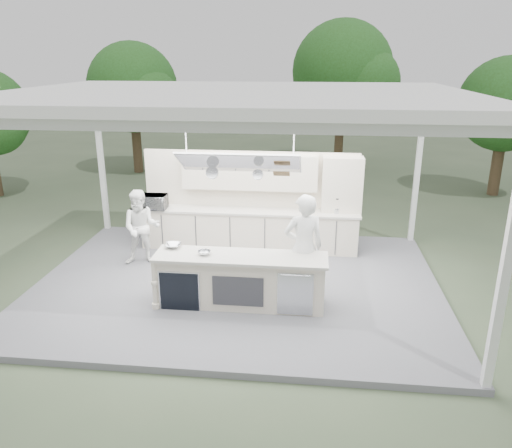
# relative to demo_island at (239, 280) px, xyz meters

# --- Properties ---
(ground) EXTENTS (90.00, 90.00, 0.00)m
(ground) POSITION_rel_demo_island_xyz_m (-0.18, 0.91, -0.60)
(ground) COLOR #465339
(ground) RESTS_ON ground
(stage_deck) EXTENTS (8.00, 6.00, 0.12)m
(stage_deck) POSITION_rel_demo_island_xyz_m (-0.18, 0.91, -0.54)
(stage_deck) COLOR #5C5C61
(stage_deck) RESTS_ON ground
(tent) EXTENTS (8.20, 6.20, 3.86)m
(tent) POSITION_rel_demo_island_xyz_m (-0.18, 0.90, 3.11)
(tent) COLOR white
(tent) RESTS_ON ground
(demo_island) EXTENTS (3.10, 0.79, 0.95)m
(demo_island) POSITION_rel_demo_island_xyz_m (0.00, 0.00, 0.00)
(demo_island) COLOR beige
(demo_island) RESTS_ON stage_deck
(back_counter) EXTENTS (5.08, 0.72, 0.95)m
(back_counter) POSITION_rel_demo_island_xyz_m (-0.18, 2.81, 0.00)
(back_counter) COLOR beige
(back_counter) RESTS_ON stage_deck
(back_wall_unit) EXTENTS (5.05, 0.48, 2.25)m
(back_wall_unit) POSITION_rel_demo_island_xyz_m (0.27, 3.03, 0.98)
(back_wall_unit) COLOR beige
(back_wall_unit) RESTS_ON stage_deck
(tree_cluster) EXTENTS (19.55, 9.40, 5.85)m
(tree_cluster) POSITION_rel_demo_island_xyz_m (-0.34, 10.68, 2.69)
(tree_cluster) COLOR #4B3A25
(tree_cluster) RESTS_ON ground
(head_chef) EXTENTS (0.84, 0.66, 2.02)m
(head_chef) POSITION_rel_demo_island_xyz_m (1.13, 0.38, 0.53)
(head_chef) COLOR white
(head_chef) RESTS_ON stage_deck
(sous_chef) EXTENTS (0.90, 0.76, 1.65)m
(sous_chef) POSITION_rel_demo_island_xyz_m (-2.36, 1.64, 0.35)
(sous_chef) COLOR white
(sous_chef) RESTS_ON stage_deck
(toaster_oven) EXTENTS (0.61, 0.42, 0.34)m
(toaster_oven) POSITION_rel_demo_island_xyz_m (-2.38, 2.61, 0.64)
(toaster_oven) COLOR silver
(toaster_oven) RESTS_ON back_counter
(bowl_large) EXTENTS (0.31, 0.31, 0.07)m
(bowl_large) POSITION_rel_demo_island_xyz_m (-1.28, 0.26, 0.51)
(bowl_large) COLOR silver
(bowl_large) RESTS_ON demo_island
(bowl_small) EXTENTS (0.25, 0.25, 0.07)m
(bowl_small) POSITION_rel_demo_island_xyz_m (-0.63, -0.01, 0.51)
(bowl_small) COLOR silver
(bowl_small) RESTS_ON demo_island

